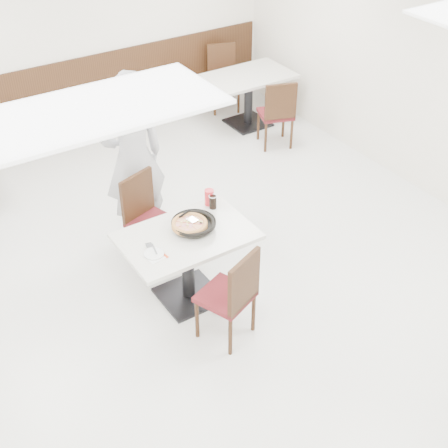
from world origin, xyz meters
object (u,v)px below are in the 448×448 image
main_table (188,267)px  bg_table_right (248,100)px  side_plate (154,254)px  bg_chair_right_far (224,79)px  pizza_pan (194,225)px  cola_glass (213,202)px  bg_chair_right_near (276,112)px  chair_near (225,294)px  red_cup (209,197)px  pizza (190,225)px  diner_person (133,159)px  chair_far (152,221)px

main_table → bg_table_right: (2.59, 2.74, 0.00)m
side_plate → bg_chair_right_far: bg_chair_right_far is taller
bg_table_right → pizza_pan: bearing=-132.7°
cola_glass → bg_chair_right_near: (2.12, 1.81, -0.34)m
pizza_pan → cola_glass: bearing=30.8°
main_table → bg_table_right: size_ratio=1.00×
chair_near → cola_glass: 0.99m
cola_glass → red_cup: (0.00, 0.07, 0.02)m
pizza → bg_chair_right_near: bearing=38.8°
pizza_pan → cola_glass: (0.33, 0.20, 0.02)m
pizza → side_plate: pizza is taller
pizza_pan → bg_chair_right_near: (2.45, 2.00, -0.32)m
side_plate → diner_person: size_ratio=0.09×
side_plate → bg_chair_right_near: bg_chair_right_near is taller
main_table → chair_near: bearing=-87.2°
pizza_pan → chair_far: bearing=98.5°
side_plate → chair_near: bearing=-50.8°
chair_far → pizza_pan: bearing=80.2°
chair_near → side_plate: size_ratio=5.39×
red_cup → bg_chair_right_near: size_ratio=0.17×
bg_chair_right_far → bg_table_right: bearing=112.5°
cola_glass → chair_near: bearing=-115.5°
main_table → pizza_pan: (0.10, 0.04, 0.42)m
main_table → bg_table_right: bearing=46.6°
bg_chair_right_near → red_cup: bearing=-120.9°
diner_person → cola_glass: bearing=110.3°
pizza_pan → diner_person: bearing=91.5°
red_cup → diner_person: 0.96m
pizza_pan → side_plate: pizza_pan is taller
side_plate → bg_table_right: (2.97, 2.84, -0.38)m
chair_far → bg_table_right: bearing=-160.1°
chair_near → bg_chair_right_far: same height
pizza_pan → diner_person: size_ratio=0.19×
cola_glass → main_table: bearing=-151.5°
chair_far → red_cup: (0.43, -0.40, 0.35)m
pizza → side_plate: bearing=-162.6°
chair_near → diner_person: bearing=67.3°
cola_glass → bg_table_right: bearing=49.2°
chair_far → bg_chair_right_near: size_ratio=1.00×
chair_near → chair_far: 1.30m
chair_near → pizza_pan: (0.07, 0.64, 0.32)m
red_cup → diner_person: bearing=112.6°
pizza → cola_glass: 0.42m
chair_far → red_cup: bearing=119.2°
diner_person → side_plate: bearing=70.1°
main_table → side_plate: bearing=-165.5°
chair_near → pizza_pan: bearing=62.3°
diner_person → red_cup: bearing=112.0°
cola_glass → bg_chair_right_far: bearing=55.5°
pizza → bg_chair_right_far: bearing=52.8°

